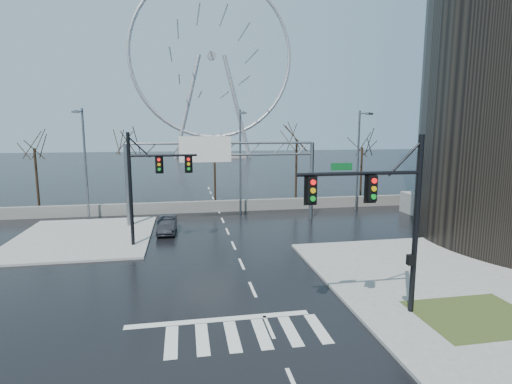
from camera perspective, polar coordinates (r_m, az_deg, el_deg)
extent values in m
plane|color=black|center=(21.25, -0.49, -13.75)|extent=(260.00, 260.00, 0.00)
cube|color=gray|center=(26.42, 20.93, -9.55)|extent=(12.00, 10.00, 0.15)
cube|color=gray|center=(33.25, -23.41, -5.92)|extent=(10.00, 12.00, 0.15)
cube|color=#34441C|center=(20.54, 28.89, -15.29)|extent=(5.00, 4.00, 0.02)
cube|color=slate|center=(40.19, -5.35, -2.01)|extent=(52.00, 0.50, 1.10)
cylinder|color=black|center=(18.67, 21.88, -4.72)|extent=(0.24, 0.24, 8.00)
cylinder|color=black|center=(16.98, 14.60, 2.56)|extent=(5.40, 0.16, 0.16)
cube|color=black|center=(17.14, 16.25, 0.52)|extent=(0.35, 0.28, 1.05)
cube|color=black|center=(16.15, 7.97, 0.30)|extent=(0.35, 0.28, 1.05)
cylinder|color=black|center=(28.86, -17.48, 0.19)|extent=(0.24, 0.24, 8.00)
cylinder|color=black|center=(28.40, -13.09, 5.12)|extent=(4.60, 0.16, 0.16)
cube|color=black|center=(28.31, -13.67, 3.86)|extent=(0.35, 0.28, 1.05)
cube|color=black|center=(28.26, -9.61, 3.98)|extent=(0.35, 0.28, 1.05)
cylinder|color=slate|center=(34.95, -17.87, 0.83)|extent=(0.36, 0.36, 7.00)
cylinder|color=slate|center=(36.44, 7.92, 1.50)|extent=(0.36, 0.36, 7.00)
cylinder|color=slate|center=(34.49, -4.78, 6.97)|extent=(16.00, 0.20, 0.20)
cylinder|color=slate|center=(34.54, -4.76, 5.31)|extent=(16.00, 0.20, 0.20)
cube|color=#0B531E|center=(34.25, -7.26, 6.08)|extent=(4.20, 0.10, 2.00)
cube|color=silver|center=(34.19, -7.25, 6.07)|extent=(4.40, 0.02, 2.20)
cylinder|color=slate|center=(38.92, -23.17, 3.56)|extent=(0.20, 0.20, 10.00)
cylinder|color=slate|center=(37.75, -23.99, 10.51)|extent=(0.12, 2.20, 0.12)
cube|color=slate|center=(36.77, -24.35, 10.39)|extent=(0.50, 0.70, 0.18)
cylinder|color=slate|center=(38.32, -2.26, 4.20)|extent=(0.20, 0.20, 10.00)
cylinder|color=slate|center=(37.12, -2.07, 11.31)|extent=(0.12, 2.20, 0.12)
cube|color=slate|center=(36.13, -1.83, 11.21)|extent=(0.50, 0.70, 0.18)
cylinder|color=slate|center=(41.71, 14.34, 4.32)|extent=(0.20, 0.20, 10.00)
cylinder|color=slate|center=(40.62, 15.25, 10.81)|extent=(0.12, 2.20, 0.12)
cube|color=slate|center=(39.71, 15.87, 10.68)|extent=(0.50, 0.70, 0.18)
cylinder|color=black|center=(46.01, -28.82, 1.58)|extent=(0.24, 0.24, 6.30)
cylinder|color=black|center=(43.45, -17.73, 2.20)|extent=(0.24, 0.24, 6.75)
cylinder|color=black|center=(44.25, -5.90, 2.11)|extent=(0.24, 0.24, 5.85)
cylinder|color=black|center=(44.80, 5.76, 2.95)|extent=(0.24, 0.24, 7.02)
cylinder|color=black|center=(48.12, 14.79, 2.58)|extent=(0.24, 0.24, 6.12)
cube|color=gray|center=(114.87, -6.13, 5.14)|extent=(18.00, 6.00, 1.00)
torus|color=#B2B2B7|center=(116.30, -6.37, 18.78)|extent=(45.00, 1.00, 45.00)
cylinder|color=#B2B2B7|center=(116.30, -6.37, 18.78)|extent=(2.40, 1.50, 2.40)
cylinder|color=#B2B2B7|center=(114.46, -9.81, 11.81)|extent=(8.28, 1.20, 28.82)
cylinder|color=#B2B2B7|center=(115.47, -2.70, 11.90)|extent=(8.28, 1.20, 28.82)
imported|color=black|center=(32.73, -12.60, -4.57)|extent=(1.54, 4.00, 1.30)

